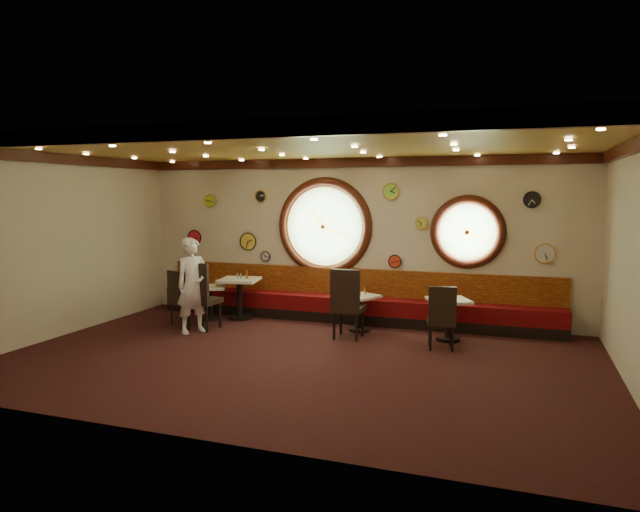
{
  "coord_description": "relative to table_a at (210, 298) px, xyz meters",
  "views": [
    {
      "loc": [
        3.09,
        -7.88,
        2.51
      ],
      "look_at": [
        0.06,
        0.8,
        1.5
      ],
      "focal_mm": 32.0,
      "sensor_mm": 36.0,
      "label": 1
    }
  ],
  "objects": [
    {
      "name": "porthole_right_ring",
      "position": [
        4.87,
        0.97,
        1.37
      ],
      "size": [
        1.09,
        0.03,
        1.09
      ],
      "primitive_type": "torus",
      "rotation": [
        1.57,
        0.0,
        0.0
      ],
      "color": "gold",
      "rests_on": "wall_back"
    },
    {
      "name": "wall_front",
      "position": [
        2.67,
        -4.98,
        1.17
      ],
      "size": [
        9.0,
        0.02,
        3.2
      ],
      "primitive_type": "cube",
      "color": "beige",
      "rests_on": "floor"
    },
    {
      "name": "waiter",
      "position": [
        0.26,
        -1.04,
        0.44
      ],
      "size": [
        0.68,
        0.75,
        1.72
      ],
      "primitive_type": "imported",
      "rotation": [
        0.0,
        0.0,
        1.04
      ],
      "color": "white",
      "rests_on": "floor"
    },
    {
      "name": "wall_clock_6",
      "position": [
        0.67,
        0.98,
        2.02
      ],
      "size": [
        0.24,
        0.03,
        0.24
      ],
      "primitive_type": "cylinder",
      "rotation": [
        1.57,
        0.0,
        0.0
      ],
      "color": "black",
      "rests_on": "wall_back"
    },
    {
      "name": "condiment_b_pepper",
      "position": [
        0.55,
        0.28,
        0.45
      ],
      "size": [
        0.04,
        0.04,
        0.11
      ],
      "primitive_type": "cylinder",
      "color": "silver",
      "rests_on": "table_b"
    },
    {
      "name": "wall_right",
      "position": [
        7.17,
        -1.98,
        1.17
      ],
      "size": [
        0.02,
        6.0,
        3.2
      ],
      "primitive_type": "cube",
      "color": "beige",
      "rests_on": "floor"
    },
    {
      "name": "wall_left",
      "position": [
        -1.83,
        -1.98,
        1.17
      ],
      "size": [
        0.02,
        6.0,
        3.2
      ],
      "primitive_type": "cube",
      "color": "beige",
      "rests_on": "floor"
    },
    {
      "name": "banquette_seat",
      "position": [
        2.67,
        0.74,
        -0.08
      ],
      "size": [
        8.0,
        0.55,
        0.3
      ],
      "primitive_type": "cube",
      "color": "#54070A",
      "rests_on": "banquette_base"
    },
    {
      "name": "wall_clock_1",
      "position": [
        3.42,
        0.98,
        2.12
      ],
      "size": [
        0.3,
        0.03,
        0.3
      ],
      "primitive_type": "cylinder",
      "rotation": [
        1.57,
        0.0,
        0.0
      ],
      "color": "#97E146",
      "rests_on": "wall_back"
    },
    {
      "name": "condiment_d_bottle",
      "position": [
        4.74,
        -0.02,
        0.38
      ],
      "size": [
        0.05,
        0.05,
        0.17
      ],
      "primitive_type": "cylinder",
      "color": "gold",
      "rests_on": "table_d"
    },
    {
      "name": "wall_clock_8",
      "position": [
        4.02,
        0.98,
        1.52
      ],
      "size": [
        0.22,
        0.03,
        0.22
      ],
      "primitive_type": "cylinder",
      "rotation": [
        1.57,
        0.0,
        0.0
      ],
      "color": "#C0CD44",
      "rests_on": "wall_back"
    },
    {
      "name": "banquette_back",
      "position": [
        2.67,
        0.96,
        0.32
      ],
      "size": [
        8.0,
        0.1,
        0.55
      ],
      "primitive_type": "cube",
      "color": "#600C07",
      "rests_on": "wall_back"
    },
    {
      "name": "ceiling",
      "position": [
        2.67,
        -1.98,
        2.77
      ],
      "size": [
        9.0,
        6.0,
        0.02
      ],
      "primitive_type": "cube",
      "color": "#B08231",
      "rests_on": "wall_back"
    },
    {
      "name": "porthole_left_frame",
      "position": [
        2.07,
        1.0,
        1.42
      ],
      "size": [
        1.98,
        0.18,
        1.98
      ],
      "primitive_type": "torus",
      "rotation": [
        1.57,
        0.0,
        0.0
      ],
      "color": "#38130A",
      "rests_on": "wall_back"
    },
    {
      "name": "table_d",
      "position": [
        4.68,
        -0.1,
        0.03
      ],
      "size": [
        0.87,
        0.87,
        0.72
      ],
      "color": "black",
      "rests_on": "floor"
    },
    {
      "name": "condiment_a_pepper",
      "position": [
        -0.02,
        -0.04,
        0.29
      ],
      "size": [
        0.03,
        0.03,
        0.09
      ],
      "primitive_type": "cylinder",
      "color": "silver",
      "rests_on": "table_a"
    },
    {
      "name": "wall_clock_3",
      "position": [
        0.37,
        0.98,
        1.07
      ],
      "size": [
        0.36,
        0.03,
        0.36
      ],
      "primitive_type": "cylinder",
      "rotation": [
        1.57,
        0.0,
        0.0
      ],
      "color": "yellow",
      "rests_on": "wall_back"
    },
    {
      "name": "condiment_d_pepper",
      "position": [
        4.69,
        -0.18,
        0.35
      ],
      "size": [
        0.04,
        0.04,
        0.1
      ],
      "primitive_type": "cylinder",
      "color": "silver",
      "rests_on": "table_d"
    },
    {
      "name": "wall_back",
      "position": [
        2.67,
        1.02,
        1.17
      ],
      "size": [
        9.0,
        0.02,
        3.2
      ],
      "primitive_type": "cube",
      "color": "beige",
      "rests_on": "floor"
    },
    {
      "name": "wall_clock_9",
      "position": [
        3.52,
        0.98,
        0.77
      ],
      "size": [
        0.24,
        0.03,
        0.24
      ],
      "primitive_type": "cylinder",
      "rotation": [
        1.57,
        0.0,
        0.0
      ],
      "color": "red",
      "rests_on": "wall_back"
    },
    {
      "name": "floor",
      "position": [
        2.67,
        -1.98,
        -0.43
      ],
      "size": [
        9.0,
        6.0,
        0.0
      ],
      "primitive_type": "cube",
      "color": "black",
      "rests_on": "ground"
    },
    {
      "name": "molding_back",
      "position": [
        2.67,
        0.97,
        2.68
      ],
      "size": [
        9.0,
        0.1,
        0.18
      ],
      "primitive_type": "cube",
      "color": "#38130A",
      "rests_on": "wall_back"
    },
    {
      "name": "condiment_a_bottle",
      "position": [
        0.11,
        0.06,
        0.32
      ],
      "size": [
        0.05,
        0.05,
        0.15
      ],
      "primitive_type": "cylinder",
      "color": "orange",
      "rests_on": "table_a"
    },
    {
      "name": "table_a",
      "position": [
        0.0,
        0.0,
        0.0
      ],
      "size": [
        0.81,
        0.81,
        0.68
      ],
      "color": "black",
      "rests_on": "floor"
    },
    {
      "name": "wall_clock_7",
      "position": [
        -0.93,
        0.98,
        1.12
      ],
      "size": [
        0.32,
        0.03,
        0.32
      ],
      "primitive_type": "cylinder",
      "rotation": [
        1.57,
        0.0,
        0.0
      ],
      "color": "red",
      "rests_on": "wall_back"
    },
    {
      "name": "porthole_left_glass",
      "position": [
        2.07,
        1.02,
        1.42
      ],
      "size": [
        1.66,
        0.02,
        1.66
      ],
      "primitive_type": "cylinder",
      "rotation": [
        1.57,
        0.0,
        0.0
      ],
      "color": "#7CAB66",
      "rests_on": "wall_back"
    },
    {
      "name": "condiment_b_bottle",
      "position": [
        0.68,
        0.28,
        0.48
      ],
      "size": [
        0.05,
        0.05,
        0.17
      ],
      "primitive_type": "cylinder",
      "color": "orange",
      "rests_on": "table_b"
    },
    {
      "name": "porthole_right_frame",
      "position": [
        4.87,
        1.0,
        1.37
      ],
      "size": [
        1.38,
        0.18,
        1.38
      ],
      "primitive_type": "torus",
      "rotation": [
        1.57,
        0.0,
        0.0
      ],
      "color": "#38130A",
      "rests_on": "wall_back"
    },
    {
      "name": "molding_front",
      "position": [
        2.67,
        -4.93,
        2.68
      ],
      "size": [
        9.0,
        0.1,
        0.18
      ],
      "primitive_type": "cube",
      "color": "#38130A",
      "rests_on": "wall_back"
    },
    {
      "name": "condiment_a_salt",
      "position": [
        -0.06,
        0.01,
        0.29
      ],
      "size": [
        0.03,
        0.03,
        0.09
      ],
      "primitive_type": "cylinder",
      "color": "silver",
      "rests_on": "table_a"
    },
    {
      "name": "condiment_c_bottle",
      "position": [
        3.15,
        0.14,
        0.32
      ],
      "size": [
        0.05,
        0.05,
        0.15
      ],
      "primitive_type": "cylinder",
      "color": "gold",
      "rests_on": "table_c"
    },
    {
      "name": "porthole_right_glass",
      "position": [
        4.87,
        1.02,
        1.37
      ],
      "size": [
        1.1,
        0.02,
        1.1
      ],
      "primitive_type": "cylinder",
      "rotation": [
        1.57,
        0.0,
        0.0
      ],
      "color": "#7CAB66",
      "rests_on": "wall_back"
    },
    {
      "name": "condiment_b_salt",
      "position": [
        0.48,
        0.25,
        0.45
      ],
      "size": [
        0.04,
        0.04,
        0.11
      ],
      "primitive_type": "cylinder",
      "color": "silver",
      "rests_on": "table_b"
    },
    {
      "name": "wall_clock_5",
      "position": [
        -0.53,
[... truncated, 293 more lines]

